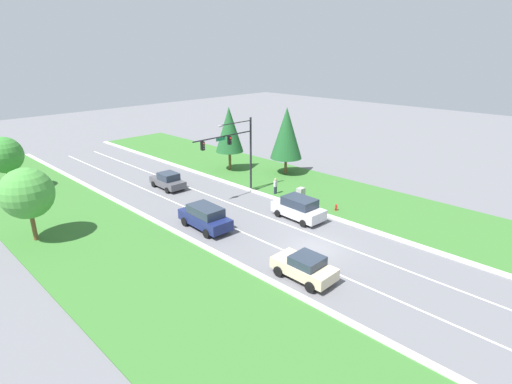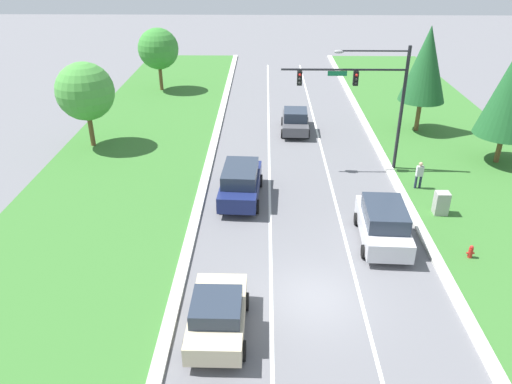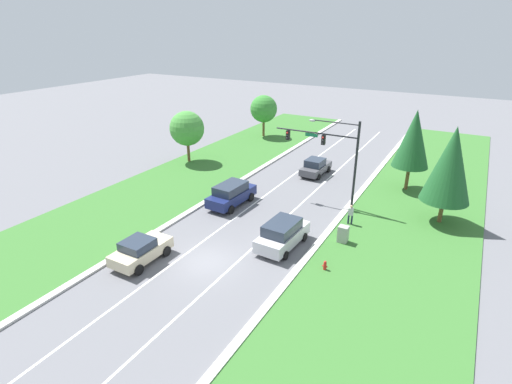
{
  "view_description": "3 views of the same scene",
  "coord_description": "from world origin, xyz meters",
  "px_view_note": "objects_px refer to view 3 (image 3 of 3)",
  "views": [
    {
      "loc": [
        -21.81,
        -15.37,
        13.9
      ],
      "look_at": [
        0.65,
        6.66,
        2.59
      ],
      "focal_mm": 28.0,
      "sensor_mm": 36.0,
      "label": 1
    },
    {
      "loc": [
        -2.14,
        -15.9,
        13.02
      ],
      "look_at": [
        -2.52,
        5.74,
        1.84
      ],
      "focal_mm": 35.0,
      "sensor_mm": 36.0,
      "label": 2
    },
    {
      "loc": [
        13.86,
        -18.0,
        14.51
      ],
      "look_at": [
        -0.1,
        6.93,
        2.45
      ],
      "focal_mm": 28.0,
      "sensor_mm": 36.0,
      "label": 3
    }
  ],
  "objects_px": {
    "champagne_sedan": "(141,250)",
    "utility_cabinet": "(343,234)",
    "fire_hydrant": "(325,266)",
    "oak_near_left_tree": "(264,109)",
    "oak_far_left_tree": "(187,129)",
    "graphite_sedan": "(316,167)",
    "pedestrian": "(351,214)",
    "traffic_signal_mast": "(332,149)",
    "navy_suv": "(231,194)",
    "conifer_near_right_tree": "(450,165)",
    "conifer_far_right_tree": "(413,139)",
    "silver_suv": "(282,234)"
  },
  "relations": [
    {
      "from": "graphite_sedan",
      "to": "pedestrian",
      "type": "xyz_separation_m",
      "value": [
        6.55,
        -9.32,
        0.09
      ]
    },
    {
      "from": "conifer_near_right_tree",
      "to": "conifer_far_right_tree",
      "type": "height_order",
      "value": "conifer_near_right_tree"
    },
    {
      "from": "utility_cabinet",
      "to": "pedestrian",
      "type": "xyz_separation_m",
      "value": [
        -0.37,
        2.94,
        0.29
      ]
    },
    {
      "from": "silver_suv",
      "to": "utility_cabinet",
      "type": "xyz_separation_m",
      "value": [
        3.57,
        2.58,
        -0.34
      ]
    },
    {
      "from": "graphite_sedan",
      "to": "conifer_near_right_tree",
      "type": "xyz_separation_m",
      "value": [
        12.61,
        -5.49,
        4.01
      ]
    },
    {
      "from": "traffic_signal_mast",
      "to": "silver_suv",
      "type": "distance_m",
      "value": 9.25
    },
    {
      "from": "champagne_sedan",
      "to": "oak_near_left_tree",
      "type": "bearing_deg",
      "value": 104.55
    },
    {
      "from": "navy_suv",
      "to": "conifer_near_right_tree",
      "type": "bearing_deg",
      "value": 20.73
    },
    {
      "from": "navy_suv",
      "to": "utility_cabinet",
      "type": "bearing_deg",
      "value": -5.72
    },
    {
      "from": "traffic_signal_mast",
      "to": "conifer_near_right_tree",
      "type": "relative_size",
      "value": 0.97
    },
    {
      "from": "traffic_signal_mast",
      "to": "oak_far_left_tree",
      "type": "distance_m",
      "value": 18.17
    },
    {
      "from": "oak_far_left_tree",
      "to": "pedestrian",
      "type": "bearing_deg",
      "value": -16.7
    },
    {
      "from": "pedestrian",
      "to": "oak_near_left_tree",
      "type": "distance_m",
      "value": 27.46
    },
    {
      "from": "fire_hydrant",
      "to": "silver_suv",
      "type": "bearing_deg",
      "value": 159.21
    },
    {
      "from": "pedestrian",
      "to": "conifer_far_right_tree",
      "type": "xyz_separation_m",
      "value": [
        2.48,
        9.6,
        4.03
      ]
    },
    {
      "from": "navy_suv",
      "to": "pedestrian",
      "type": "distance_m",
      "value": 10.18
    },
    {
      "from": "traffic_signal_mast",
      "to": "navy_suv",
      "type": "height_order",
      "value": "traffic_signal_mast"
    },
    {
      "from": "conifer_near_right_tree",
      "to": "graphite_sedan",
      "type": "bearing_deg",
      "value": 156.47
    },
    {
      "from": "fire_hydrant",
      "to": "oak_far_left_tree",
      "type": "relative_size",
      "value": 0.12
    },
    {
      "from": "graphite_sedan",
      "to": "oak_near_left_tree",
      "type": "height_order",
      "value": "oak_near_left_tree"
    },
    {
      "from": "graphite_sedan",
      "to": "conifer_near_right_tree",
      "type": "distance_m",
      "value": 14.33
    },
    {
      "from": "conifer_far_right_tree",
      "to": "oak_far_left_tree",
      "type": "distance_m",
      "value": 23.38
    },
    {
      "from": "graphite_sedan",
      "to": "fire_hydrant",
      "type": "distance_m",
      "value": 17.71
    },
    {
      "from": "champagne_sedan",
      "to": "fire_hydrant",
      "type": "bearing_deg",
      "value": 24.59
    },
    {
      "from": "conifer_near_right_tree",
      "to": "traffic_signal_mast",
      "type": "bearing_deg",
      "value": -173.29
    },
    {
      "from": "graphite_sedan",
      "to": "conifer_far_right_tree",
      "type": "relative_size",
      "value": 0.58
    },
    {
      "from": "conifer_far_right_tree",
      "to": "navy_suv",
      "type": "bearing_deg",
      "value": -138.98
    },
    {
      "from": "oak_near_left_tree",
      "to": "conifer_far_right_tree",
      "type": "relative_size",
      "value": 0.75
    },
    {
      "from": "graphite_sedan",
      "to": "fire_hydrant",
      "type": "bearing_deg",
      "value": -64.47
    },
    {
      "from": "graphite_sedan",
      "to": "fire_hydrant",
      "type": "height_order",
      "value": "graphite_sedan"
    },
    {
      "from": "traffic_signal_mast",
      "to": "oak_near_left_tree",
      "type": "relative_size",
      "value": 1.33
    },
    {
      "from": "utility_cabinet",
      "to": "pedestrian",
      "type": "relative_size",
      "value": 0.77
    },
    {
      "from": "traffic_signal_mast",
      "to": "silver_suv",
      "type": "xyz_separation_m",
      "value": [
        -0.38,
        -8.31,
        -4.04
      ]
    },
    {
      "from": "oak_near_left_tree",
      "to": "champagne_sedan",
      "type": "bearing_deg",
      "value": -75.92
    },
    {
      "from": "oak_near_left_tree",
      "to": "oak_far_left_tree",
      "type": "relative_size",
      "value": 0.98
    },
    {
      "from": "champagne_sedan",
      "to": "utility_cabinet",
      "type": "xyz_separation_m",
      "value": [
        10.83,
        8.89,
        -0.2
      ]
    },
    {
      "from": "traffic_signal_mast",
      "to": "champagne_sedan",
      "type": "xyz_separation_m",
      "value": [
        -7.64,
        -14.62,
        -4.18
      ]
    },
    {
      "from": "graphite_sedan",
      "to": "fire_hydrant",
      "type": "xyz_separation_m",
      "value": [
        7.04,
        -16.25,
        -0.5
      ]
    },
    {
      "from": "silver_suv",
      "to": "conifer_near_right_tree",
      "type": "relative_size",
      "value": 0.62
    },
    {
      "from": "oak_far_left_tree",
      "to": "oak_near_left_tree",
      "type": "bearing_deg",
      "value": 81.21
    },
    {
      "from": "utility_cabinet",
      "to": "oak_far_left_tree",
      "type": "height_order",
      "value": "oak_far_left_tree"
    },
    {
      "from": "graphite_sedan",
      "to": "utility_cabinet",
      "type": "bearing_deg",
      "value": -58.48
    },
    {
      "from": "champagne_sedan",
      "to": "oak_far_left_tree",
      "type": "bearing_deg",
      "value": 119.9
    },
    {
      "from": "fire_hydrant",
      "to": "oak_far_left_tree",
      "type": "height_order",
      "value": "oak_far_left_tree"
    },
    {
      "from": "navy_suv",
      "to": "graphite_sedan",
      "type": "bearing_deg",
      "value": 74.57
    },
    {
      "from": "traffic_signal_mast",
      "to": "navy_suv",
      "type": "relative_size",
      "value": 1.49
    },
    {
      "from": "fire_hydrant",
      "to": "conifer_far_right_tree",
      "type": "xyz_separation_m",
      "value": [
        1.99,
        16.53,
        4.62
      ]
    },
    {
      "from": "silver_suv",
      "to": "conifer_near_right_tree",
      "type": "bearing_deg",
      "value": 48.02
    },
    {
      "from": "traffic_signal_mast",
      "to": "utility_cabinet",
      "type": "height_order",
      "value": "traffic_signal_mast"
    },
    {
      "from": "fire_hydrant",
      "to": "oak_near_left_tree",
      "type": "distance_m",
      "value": 33.21
    }
  ]
}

